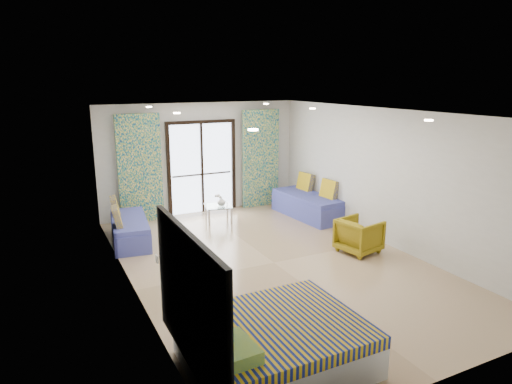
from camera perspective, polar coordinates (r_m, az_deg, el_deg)
name	(u,v)px	position (r m, az deg, el deg)	size (l,w,h in m)	color
floor	(274,263)	(8.39, 2.25, -8.81)	(5.00, 7.50, 0.01)	#97795A
ceiling	(275,112)	(7.75, 2.44, 9.92)	(5.00, 7.50, 0.01)	silver
wall_back	(201,158)	(11.33, -6.86, 4.22)	(5.00, 0.01, 2.70)	silver
wall_front	(450,268)	(5.17, 23.05, -8.71)	(5.00, 0.01, 2.70)	silver
wall_left	(129,208)	(7.14, -15.54, -1.96)	(0.01, 7.50, 2.70)	silver
wall_right	(385,177)	(9.40, 15.83, 1.79)	(0.01, 7.50, 2.70)	silver
balcony_door	(202,162)	(11.31, -6.79, 3.74)	(1.76, 0.08, 2.28)	black
balcony_rail	(202,174)	(11.38, -6.76, 2.22)	(1.52, 0.03, 0.04)	#595451
curtain_left	(140,169)	(10.76, -14.31, 2.83)	(1.00, 0.10, 2.50)	silver
curtain_right	(261,159)	(11.79, 0.58, 4.20)	(1.00, 0.10, 2.50)	silver
downlight_a	(253,130)	(5.34, -0.37, 7.79)	(0.12, 0.12, 0.02)	#FFE0B2
downlight_b	(429,120)	(7.04, 20.79, 8.38)	(0.12, 0.12, 0.02)	#FFE0B2
downlight_c	(177,113)	(8.14, -9.86, 9.70)	(0.12, 0.12, 0.02)	#FFE0B2
downlight_d	(313,109)	(9.33, 7.08, 10.32)	(0.12, 0.12, 0.02)	#FFE0B2
downlight_e	(149,107)	(10.06, -13.23, 10.32)	(0.12, 0.12, 0.02)	#FFE0B2
downlight_f	(266,104)	(11.06, 1.26, 10.97)	(0.12, 0.12, 0.02)	#FFE0B2
headboard	(189,301)	(4.81, -8.32, -13.33)	(0.06, 2.10, 1.50)	black
switch_plate	(157,259)	(5.91, -12.28, -8.19)	(0.02, 0.10, 0.10)	silver
bed	(274,344)	(5.53, 2.22, -18.41)	(1.98, 1.61, 0.68)	silver
daybed_left	(129,229)	(9.68, -15.59, -4.47)	(0.90, 1.83, 0.87)	#42489D
daybed_right	(308,204)	(11.08, 6.51, -1.54)	(0.92, 2.03, 0.97)	#42489D
coffee_table	(218,207)	(10.62, -4.73, -1.93)	(0.70, 0.70, 0.68)	silver
vase	(221,201)	(10.59, -4.35, -1.18)	(0.20, 0.20, 0.20)	white
armchair	(359,234)	(8.97, 12.77, -5.13)	(0.71, 0.66, 0.73)	olive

